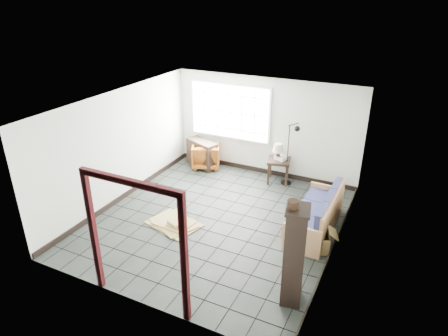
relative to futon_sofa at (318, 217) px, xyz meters
The scene contains 15 objects.
ground 2.13m from the futon_sofa, 163.63° to the right, with size 5.50×5.50×0.00m, color black.
room_shell 2.50m from the futon_sofa, 164.38° to the right, with size 5.02×5.52×2.61m.
window_panel 3.90m from the futon_sofa, 145.14° to the left, with size 2.32×0.08×1.52m.
doorway_trim 4.01m from the futon_sofa, 121.56° to the right, with size 1.80×0.08×2.20m.
futon_sofa is the anchor object (origin of this frame).
armchair 4.03m from the futon_sofa, 153.41° to the left, with size 0.74×0.69×0.76m, color brown.
side_table 2.35m from the futon_sofa, 129.45° to the left, with size 0.69×0.69×0.62m.
table_lamp 2.41m from the futon_sofa, 130.27° to the left, with size 0.31×0.31×0.43m.
projector 2.35m from the futon_sofa, 128.56° to the left, with size 0.32×0.29×0.10m.
floor_lamp 2.17m from the futon_sofa, 123.59° to the left, with size 0.45×0.36×1.70m.
console_shelf 4.14m from the futon_sofa, 154.15° to the left, with size 1.04×0.71×0.75m.
tall_shelf 2.27m from the futon_sofa, 86.71° to the right, with size 0.45×0.53×1.70m.
pot 2.66m from the futon_sofa, 88.72° to the right, with size 0.22×0.22×0.13m.
open_box 0.71m from the futon_sofa, 79.48° to the right, with size 0.91×0.65×0.46m.
cardboard_pile 3.02m from the futon_sofa, 157.47° to the right, with size 1.24×1.05×0.16m.
Camera 1 is at (3.39, -6.60, 4.65)m, focal length 32.00 mm.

